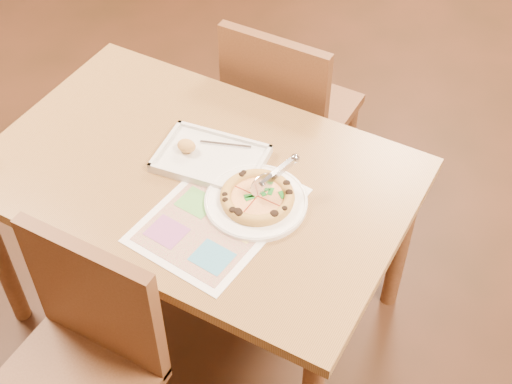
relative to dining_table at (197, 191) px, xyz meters
The scene contains 8 objects.
dining_table is the anchor object (origin of this frame).
chair_near 0.61m from the dining_table, 90.00° to the right, with size 0.42×0.42×0.47m.
chair_far 0.61m from the dining_table, 90.00° to the left, with size 0.42×0.42×0.47m.
plate 0.25m from the dining_table, ahead, with size 0.30×0.30×0.02m, color white.
pizza 0.26m from the dining_table, ahead, with size 0.22×0.22×0.03m.
pizza_cutter 0.31m from the dining_table, ahead, with size 0.08×0.15×0.09m.
appetizer_tray 0.11m from the dining_table, 78.33° to the left, with size 0.35×0.26×0.06m.
menu 0.21m from the dining_table, 37.69° to the right, with size 0.34×0.48×0.01m, color white.
Camera 1 is at (0.92, -1.28, 2.26)m, focal length 50.00 mm.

